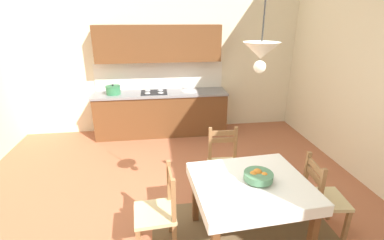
# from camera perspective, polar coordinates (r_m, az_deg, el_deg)

# --- Properties ---
(ground_plane) EXTENTS (6.36, 6.56, 0.10)m
(ground_plane) POSITION_cam_1_polar(r_m,az_deg,el_deg) (3.69, -4.04, -19.95)
(ground_plane) COLOR #A86042
(wall_back) EXTENTS (6.36, 0.12, 4.09)m
(wall_back) POSITION_cam_1_polar(r_m,az_deg,el_deg) (5.85, -6.75, 17.57)
(wall_back) COLOR beige
(wall_back) RESTS_ON ground_plane
(kitchen_cabinetry) EXTENTS (2.69, 0.63, 2.20)m
(kitchen_cabinetry) POSITION_cam_1_polar(r_m,az_deg,el_deg) (5.71, -6.56, 5.38)
(kitchen_cabinetry) COLOR brown
(kitchen_cabinetry) RESTS_ON ground_plane
(dining_table) EXTENTS (1.24, 1.10, 0.75)m
(dining_table) POSITION_cam_1_polar(r_m,az_deg,el_deg) (3.05, 11.95, -14.42)
(dining_table) COLOR brown
(dining_table) RESTS_ON ground_plane
(dining_chair_window_side) EXTENTS (0.46, 0.46, 0.93)m
(dining_chair_window_side) POSITION_cam_1_polar(r_m,az_deg,el_deg) (3.52, 25.38, -14.45)
(dining_chair_window_side) COLOR #D1BC89
(dining_chair_window_side) RESTS_ON ground_plane
(dining_chair_tv_side) EXTENTS (0.45, 0.45, 0.93)m
(dining_chair_tv_side) POSITION_cam_1_polar(r_m,az_deg,el_deg) (3.04, -6.94, -18.36)
(dining_chair_tv_side) COLOR #D1BC89
(dining_chair_tv_side) RESTS_ON ground_plane
(dining_chair_kitchen_side) EXTENTS (0.44, 0.44, 0.93)m
(dining_chair_kitchen_side) POSITION_cam_1_polar(r_m,az_deg,el_deg) (3.87, 6.64, -8.97)
(dining_chair_kitchen_side) COLOR #D1BC89
(dining_chair_kitchen_side) RESTS_ON ground_plane
(fruit_bowl) EXTENTS (0.30, 0.30, 0.12)m
(fruit_bowl) POSITION_cam_1_polar(r_m,az_deg,el_deg) (2.97, 13.56, -11.20)
(fruit_bowl) COLOR #4C7F5B
(fruit_bowl) RESTS_ON dining_table
(pendant_lamp) EXTENTS (0.32, 0.32, 0.80)m
(pendant_lamp) POSITION_cam_1_polar(r_m,az_deg,el_deg) (2.51, 14.11, 13.59)
(pendant_lamp) COLOR black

